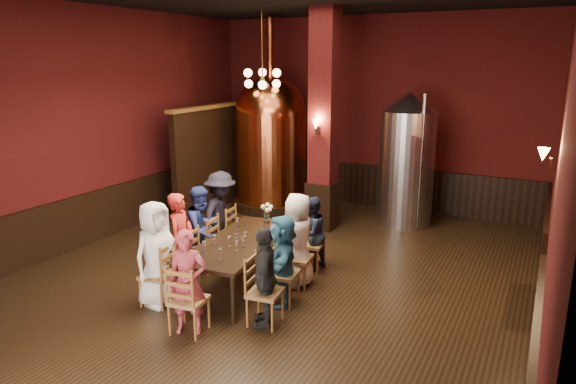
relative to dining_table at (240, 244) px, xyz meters
The scene contains 40 objects.
room 1.66m from the dining_table, 60.29° to the left, with size 10.00×10.02×4.50m.
wainscot_right 4.27m from the dining_table, ahead, with size 0.08×9.90×1.00m, color black.
wainscot_back 5.45m from the dining_table, 87.09° to the left, with size 7.90×0.08×1.00m, color black.
wainscot_left 3.72m from the dining_table, behind, with size 0.08×9.90×1.00m, color black.
column 3.64m from the dining_table, 90.41° to the left, with size 0.58×0.58×4.50m, color #4A1010.
partition 4.73m from the dining_table, 128.43° to the left, with size 0.22×3.50×2.40m, color black.
pendant_cluster 4.43m from the dining_table, 114.24° to the left, with size 0.90×0.90×1.70m, color #A57226, non-canonical shape.
sconce_wall 4.62m from the dining_table, 17.10° to the left, with size 0.20×0.20×0.36m, color black, non-canonical shape.
sconce_column 3.35m from the dining_table, 90.45° to the left, with size 0.20×0.20×0.36m, color black, non-canonical shape.
dining_table is the anchor object (origin of this frame).
chair_0 1.33m from the dining_table, 123.31° to the right, with size 0.46×0.46×0.92m, color olive, non-canonical shape.
person_0 1.32m from the dining_table, 123.31° to the right, with size 0.76×0.50×1.56m, color white.
chair_1 0.94m from the dining_table, 151.72° to the right, with size 0.46×0.46×0.92m, color olive, non-canonical shape.
person_1 0.91m from the dining_table, 151.72° to the right, with size 0.55×0.36×1.52m, color red.
chair_2 0.94m from the dining_table, 165.84° to the left, with size 0.46×0.46×0.92m, color olive, non-canonical shape.
person_2 0.91m from the dining_table, 165.84° to the left, with size 0.72×0.35×1.47m, color navy.
chair_3 1.33m from the dining_table, 137.42° to the left, with size 0.46×0.46×0.92m, color olive, non-canonical shape.
person_3 1.32m from the dining_table, 137.42° to the left, with size 1.02×0.59×1.58m, color black.
chair_4 1.33m from the dining_table, 42.58° to the right, with size 0.46×0.46×0.92m, color olive, non-canonical shape.
person_4 1.31m from the dining_table, 42.58° to the right, with size 0.81×0.34×1.38m, color black.
chair_5 0.94m from the dining_table, 14.16° to the right, with size 0.46×0.46×0.92m, color olive, non-canonical shape.
person_5 0.91m from the dining_table, 14.16° to the right, with size 1.26×0.40×1.35m, color #2D6788.
chair_6 0.94m from the dining_table, 28.28° to the left, with size 0.46×0.46×0.92m, color olive, non-canonical shape.
person_6 0.91m from the dining_table, 28.28° to the left, with size 0.74×0.48×1.50m, color white.
chair_7 1.33m from the dining_table, 56.69° to the left, with size 0.46×0.46×0.92m, color olive, non-canonical shape.
person_7 1.31m from the dining_table, 56.69° to the left, with size 0.62×0.31×1.28m, color #192032.
chair_8 1.57m from the dining_table, 82.94° to the right, with size 0.46×0.46×0.92m, color olive, non-canonical shape.
person_8 1.55m from the dining_table, 82.94° to the right, with size 0.51×0.34×1.40m, color #A73741.
copper_kettle 4.61m from the dining_table, 112.94° to the left, with size 2.12×2.12×4.42m.
steel_vessel 4.67m from the dining_table, 71.75° to the left, with size 1.38×1.38×2.84m.
rose_vase 1.03m from the dining_table, 94.37° to the left, with size 0.21×0.21×0.35m.
wine_glass_0 0.23m from the dining_table, 71.60° to the right, with size 0.07×0.07×0.17m, color white, non-canonical shape.
wine_glass_1 0.45m from the dining_table, 120.73° to the right, with size 0.07×0.07×0.17m, color white, non-canonical shape.
wine_glass_2 0.84m from the dining_table, 76.41° to the right, with size 0.07×0.07×0.17m, color white, non-canonical shape.
wine_glass_3 0.50m from the dining_table, 62.34° to the right, with size 0.07×0.07×0.17m, color white, non-canonical shape.
wine_glass_4 0.35m from the dining_table, 85.63° to the right, with size 0.07×0.07×0.17m, color white, non-canonical shape.
wine_glass_5 0.71m from the dining_table, 104.50° to the right, with size 0.07×0.07×0.17m, color white, non-canonical shape.
wine_glass_6 0.36m from the dining_table, 46.81° to the right, with size 0.07×0.07×0.17m, color white, non-canonical shape.
wine_glass_7 0.20m from the dining_table, 15.15° to the right, with size 0.07×0.07×0.17m, color white, non-canonical shape.
wine_glass_8 0.66m from the dining_table, 125.24° to the left, with size 0.07×0.07×0.17m, color white, non-canonical shape.
Camera 1 is at (3.89, -6.85, 3.49)m, focal length 32.00 mm.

